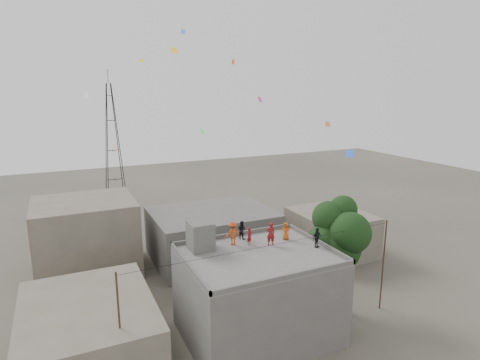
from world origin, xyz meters
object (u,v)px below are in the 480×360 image
(transmission_tower, at_px, (113,144))
(person_dark_adult, at_px, (317,238))
(person_red_adult, at_px, (271,234))
(stair_head_box, at_px, (200,236))
(tree, at_px, (339,236))

(transmission_tower, xyz_separation_m, person_dark_adult, (8.40, -40.58, -2.24))
(transmission_tower, height_order, person_red_adult, transmission_tower)
(stair_head_box, bearing_deg, tree, -10.74)
(person_red_adult, height_order, person_dark_adult, person_red_adult)
(tree, bearing_deg, transmission_tower, 106.09)
(tree, relative_size, transmission_tower, 0.45)
(person_dark_adult, bearing_deg, transmission_tower, 83.84)
(tree, height_order, person_dark_adult, tree)
(stair_head_box, bearing_deg, person_dark_adult, -22.69)
(person_red_adult, bearing_deg, transmission_tower, -66.92)
(tree, xyz_separation_m, person_dark_adult, (-2.97, -1.17, 0.73))
(person_red_adult, bearing_deg, tree, -170.91)
(tree, bearing_deg, person_dark_adult, -158.43)
(person_red_adult, relative_size, person_dark_adult, 1.17)
(transmission_tower, bearing_deg, person_dark_adult, -78.30)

